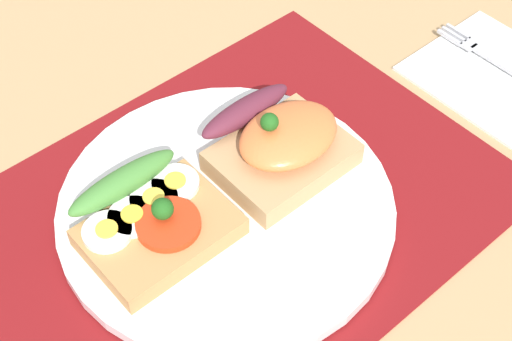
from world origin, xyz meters
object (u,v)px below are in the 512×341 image
Objects in this scene: plate at (226,208)px; fork at (501,64)px; sandwich_egg_tomato at (152,219)px; sandwich_salmon at (281,144)px; napkin at (494,73)px.

fork is at bearing -7.00° from plate.
sandwich_salmon is (11.53, -1.11, 0.68)cm from sandwich_egg_tomato.
fork reaches higher than napkin.
sandwich_egg_tomato is 11.60cm from sandwich_salmon.
plate reaches higher than napkin.
napkin is at bearing -10.38° from sandwich_salmon.
napkin is at bearing -174.46° from fork.
napkin is 1.09cm from fork.
napkin is (33.97, -5.22, -2.44)cm from sandwich_egg_tomato.
plate is at bearing -176.01° from sandwich_salmon.
sandwich_egg_tomato is 34.46cm from napkin.
sandwich_salmon is 0.77× the size of napkin.
napkin is 0.89× the size of fork.
sandwich_salmon is 23.03cm from napkin.
plate reaches higher than fork.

